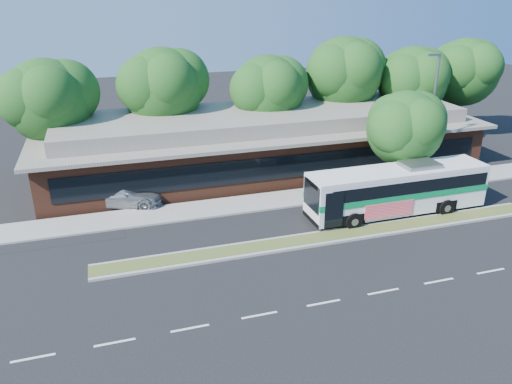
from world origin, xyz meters
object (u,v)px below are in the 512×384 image
lamp_post (431,117)px  sedan (121,194)px  sidewalk_tree (409,126)px  transit_bus (398,187)px

lamp_post → sedan: lamp_post is taller
sedan → sidewalk_tree: bearing=-82.4°
lamp_post → sidewalk_tree: 2.15m
lamp_post → sedan: bearing=172.4°
lamp_post → sedan: 21.08m
lamp_post → transit_bus: 6.47m
lamp_post → sedan: (-20.50, 2.74, -4.12)m
sedan → sidewalk_tree: sidewalk_tree is taller
lamp_post → transit_bus: bearing=-140.6°
transit_bus → sidewalk_tree: 4.75m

